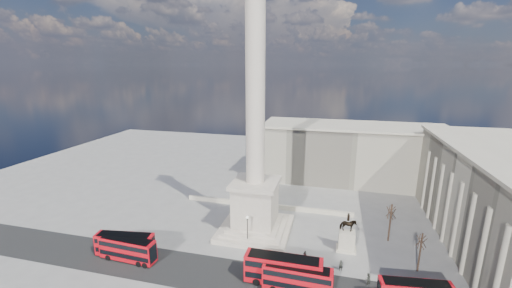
{
  "coord_description": "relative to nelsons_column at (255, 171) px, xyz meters",
  "views": [
    {
      "loc": [
        14.23,
        -51.26,
        33.04
      ],
      "look_at": [
        0.71,
        2.69,
        18.98
      ],
      "focal_mm": 22.0,
      "sensor_mm": 36.0,
      "label": 1
    }
  ],
  "objects": [
    {
      "name": "red_bus_a",
      "position": [
        -18.9,
        -15.09,
        -10.75
      ],
      "size": [
        10.31,
        2.87,
        4.14
      ],
      "rotation": [
        0.0,
        0.0,
        -0.05
      ],
      "color": "red",
      "rests_on": "ground"
    },
    {
      "name": "balustrade_wall",
      "position": [
        0.0,
        11.0,
        -12.37
      ],
      "size": [
        40.0,
        0.6,
        1.1
      ],
      "primitive_type": "cube",
      "color": "#B9B09A",
      "rests_on": "ground"
    },
    {
      "name": "bare_tree_near",
      "position": [
        29.17,
        -6.09,
        -7.2
      ],
      "size": [
        1.66,
        1.66,
        7.26
      ],
      "rotation": [
        0.0,
        0.0,
        -0.09
      ],
      "color": "#332319",
      "rests_on": "ground"
    },
    {
      "name": "ground",
      "position": [
        0.0,
        -5.0,
        -12.92
      ],
      "size": [
        180.0,
        180.0,
        0.0
      ],
      "primitive_type": "plane",
      "color": "gray",
      "rests_on": "ground"
    },
    {
      "name": "building_east",
      "position": [
        45.0,
        5.0,
        -3.59
      ],
      "size": [
        19.0,
        46.0,
        18.6
      ],
      "color": "beige",
      "rests_on": "ground"
    },
    {
      "name": "red_bus_b",
      "position": [
        8.19,
        -14.68,
        -10.39
      ],
      "size": [
        11.87,
        2.85,
        4.81
      ],
      "rotation": [
        0.0,
        0.0,
        0.0
      ],
      "color": "red",
      "rests_on": "ground"
    },
    {
      "name": "victorian_lamp",
      "position": [
        -0.05,
        -5.82,
        -9.3
      ],
      "size": [
        0.53,
        0.53,
        6.15
      ],
      "rotation": [
        0.0,
        0.0,
        -0.29
      ],
      "color": "black",
      "rests_on": "ground"
    },
    {
      "name": "pedestrian_crossing",
      "position": [
        10.83,
        -7.61,
        -12.02
      ],
      "size": [
        1.01,
        1.09,
        1.79
      ],
      "primitive_type": "imported",
      "rotation": [
        0.0,
        0.0,
        2.27
      ],
      "color": "#282A24",
      "rests_on": "ground"
    },
    {
      "name": "pedestrian_walking",
      "position": [
        16.86,
        -9.01,
        -11.99
      ],
      "size": [
        0.75,
        0.56,
        1.86
      ],
      "primitive_type": "imported",
      "rotation": [
        0.0,
        0.0,
        0.18
      ],
      "color": "#282A24",
      "rests_on": "ground"
    },
    {
      "name": "building_northeast",
      "position": [
        20.0,
        35.0,
        -4.59
      ],
      "size": [
        51.0,
        17.0,
        16.6
      ],
      "color": "beige",
      "rests_on": "ground"
    },
    {
      "name": "pedestrian_standing",
      "position": [
        20.83,
        -11.5,
        -11.95
      ],
      "size": [
        1.19,
        1.13,
        1.94
      ],
      "primitive_type": "imported",
      "rotation": [
        0.0,
        0.0,
        3.73
      ],
      "color": "#282A24",
      "rests_on": "ground"
    },
    {
      "name": "bare_tree_far",
      "position": [
        25.87,
        2.58,
        -6.61
      ],
      "size": [
        1.96,
        1.96,
        8.0
      ],
      "rotation": [
        0.0,
        0.0,
        0.35
      ],
      "color": "#332319",
      "rests_on": "ground"
    },
    {
      "name": "bare_tree_mid",
      "position": [
        38.65,
        -6.87,
        -7.54
      ],
      "size": [
        1.8,
        1.8,
        6.83
      ],
      "rotation": [
        0.0,
        0.0,
        0.04
      ],
      "color": "#332319",
      "rests_on": "ground"
    },
    {
      "name": "equestrian_statue",
      "position": [
        17.86,
        -2.76,
        -10.37
      ],
      "size": [
        3.51,
        2.63,
        7.44
      ],
      "color": "#B9B09A",
      "rests_on": "ground"
    },
    {
      "name": "red_bus_c",
      "position": [
        10.47,
        -15.71,
        -10.72
      ],
      "size": [
        10.37,
        2.65,
        4.18
      ],
      "rotation": [
        0.0,
        0.0,
        -0.02
      ],
      "color": "red",
      "rests_on": "ground"
    },
    {
      "name": "nelsons_column",
      "position": [
        0.0,
        0.0,
        0.0
      ],
      "size": [
        14.0,
        14.0,
        49.85
      ],
      "color": "#C0B3A0",
      "rests_on": "ground"
    },
    {
      "name": "asphalt_road",
      "position": [
        5.0,
        -15.0,
        -12.91
      ],
      "size": [
        120.0,
        9.0,
        0.01
      ],
      "primitive_type": "cube",
      "color": "#252525",
      "rests_on": "ground"
    },
    {
      "name": "red_bus_e",
      "position": [
        -20.28,
        -13.89,
        -10.74
      ],
      "size": [
        10.48,
        3.72,
        4.16
      ],
      "rotation": [
        0.0,
        0.0,
        0.14
      ],
      "color": "red",
      "rests_on": "ground"
    }
  ]
}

